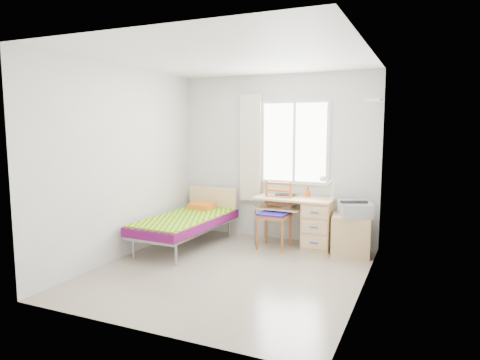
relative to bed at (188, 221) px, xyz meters
The scene contains 17 objects.
floor 1.36m from the bed, 35.90° to the right, with size 3.50×3.50×0.00m, color #BCAD93.
ceiling 2.57m from the bed, 35.90° to the right, with size 3.50×3.50×0.00m, color white.
wall_back 1.71m from the bed, 42.84° to the left, with size 3.20×3.20×0.00m, color silver.
wall_left 1.31m from the bed, 125.15° to the right, with size 3.50×3.50×0.00m, color silver.
wall_right 2.92m from the bed, 16.09° to the right, with size 3.50×3.50×0.00m, color silver.
window 2.03m from the bed, 35.21° to the left, with size 1.10×0.04×1.30m.
curtain 1.54m from the bed, 54.97° to the left, with size 0.35×0.05×1.70m, color white.
floating_shelf 3.16m from the bed, 13.94° to the left, with size 0.20×0.32×0.03m, color white.
bed is the anchor object (origin of this frame).
desk 1.89m from the bed, 20.97° to the left, with size 1.18×0.56×0.73m.
chair 1.33m from the bed, 20.93° to the left, with size 0.44×0.44×1.00m.
cabinet 2.39m from the bed, 12.52° to the left, with size 0.58×0.53×0.57m.
printer 2.44m from the bed, 11.98° to the left, with size 0.56×0.59×0.21m.
laptop 1.54m from the bed, 30.47° to the left, with size 0.34×0.22×0.03m, color black.
pen_cup 1.86m from the bed, 27.04° to the left, with size 0.08×0.08×0.09m, color orange.
task_lamp 2.13m from the bed, 18.27° to the left, with size 0.21×0.30×0.35m.
book 1.47m from the bed, 27.03° to the left, with size 0.16×0.22×0.02m, color gray.
Camera 1 is at (2.21, -4.68, 1.80)m, focal length 32.00 mm.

